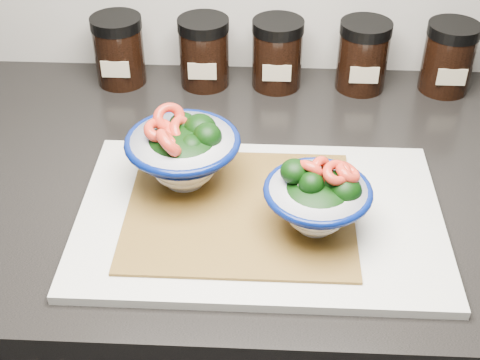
{
  "coord_description": "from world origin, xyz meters",
  "views": [
    {
      "loc": [
        0.07,
        0.72,
        1.45
      ],
      "look_at": [
        0.04,
        1.35,
        0.96
      ],
      "focal_mm": 50.0,
      "sensor_mm": 36.0,
      "label": 1
    }
  ],
  "objects_px": {
    "cutting_board": "(260,217)",
    "bowl_right": "(318,198)",
    "spice_jar_d": "(363,56)",
    "bowl_left": "(184,152)",
    "spice_jar_a": "(119,50)",
    "spice_jar_c": "(277,54)",
    "spice_jar_e": "(448,57)",
    "spice_jar_b": "(204,52)"
  },
  "relations": [
    {
      "from": "bowl_left",
      "to": "spice_jar_b",
      "type": "relative_size",
      "value": 1.3
    },
    {
      "from": "spice_jar_c",
      "to": "spice_jar_d",
      "type": "height_order",
      "value": "same"
    },
    {
      "from": "cutting_board",
      "to": "spice_jar_e",
      "type": "xyz_separation_m",
      "value": [
        0.29,
        0.34,
        0.05
      ]
    },
    {
      "from": "spice_jar_c",
      "to": "spice_jar_a",
      "type": "bearing_deg",
      "value": 180.0
    },
    {
      "from": "cutting_board",
      "to": "spice_jar_b",
      "type": "distance_m",
      "value": 0.36
    },
    {
      "from": "bowl_right",
      "to": "spice_jar_b",
      "type": "distance_m",
      "value": 0.4
    },
    {
      "from": "cutting_board",
      "to": "bowl_right",
      "type": "distance_m",
      "value": 0.09
    },
    {
      "from": "spice_jar_e",
      "to": "spice_jar_d",
      "type": "bearing_deg",
      "value": 180.0
    },
    {
      "from": "cutting_board",
      "to": "spice_jar_b",
      "type": "bearing_deg",
      "value": 106.13
    },
    {
      "from": "cutting_board",
      "to": "spice_jar_e",
      "type": "bearing_deg",
      "value": 49.68
    },
    {
      "from": "cutting_board",
      "to": "spice_jar_a",
      "type": "relative_size",
      "value": 3.98
    },
    {
      "from": "bowl_left",
      "to": "spice_jar_c",
      "type": "height_order",
      "value": "bowl_left"
    },
    {
      "from": "spice_jar_d",
      "to": "spice_jar_a",
      "type": "bearing_deg",
      "value": 180.0
    },
    {
      "from": "cutting_board",
      "to": "bowl_right",
      "type": "relative_size",
      "value": 3.53
    },
    {
      "from": "spice_jar_a",
      "to": "spice_jar_d",
      "type": "height_order",
      "value": "same"
    },
    {
      "from": "spice_jar_c",
      "to": "spice_jar_e",
      "type": "bearing_deg",
      "value": 0.0
    },
    {
      "from": "spice_jar_d",
      "to": "spice_jar_e",
      "type": "bearing_deg",
      "value": 0.0
    },
    {
      "from": "bowl_left",
      "to": "spice_jar_b",
      "type": "bearing_deg",
      "value": 90.06
    },
    {
      "from": "cutting_board",
      "to": "bowl_left",
      "type": "xyz_separation_m",
      "value": [
        -0.1,
        0.06,
        0.06
      ]
    },
    {
      "from": "spice_jar_a",
      "to": "cutting_board",
      "type": "bearing_deg",
      "value": -55.28
    },
    {
      "from": "spice_jar_b",
      "to": "spice_jar_c",
      "type": "relative_size",
      "value": 1.0
    },
    {
      "from": "cutting_board",
      "to": "bowl_right",
      "type": "bearing_deg",
      "value": -19.07
    },
    {
      "from": "bowl_left",
      "to": "spice_jar_a",
      "type": "distance_m",
      "value": 0.32
    },
    {
      "from": "spice_jar_d",
      "to": "bowl_right",
      "type": "bearing_deg",
      "value": -103.52
    },
    {
      "from": "spice_jar_a",
      "to": "spice_jar_e",
      "type": "distance_m",
      "value": 0.53
    },
    {
      "from": "bowl_right",
      "to": "spice_jar_c",
      "type": "relative_size",
      "value": 1.13
    },
    {
      "from": "spice_jar_d",
      "to": "spice_jar_e",
      "type": "relative_size",
      "value": 1.0
    },
    {
      "from": "bowl_right",
      "to": "cutting_board",
      "type": "bearing_deg",
      "value": 160.93
    },
    {
      "from": "cutting_board",
      "to": "spice_jar_e",
      "type": "relative_size",
      "value": 3.98
    },
    {
      "from": "bowl_left",
      "to": "spice_jar_c",
      "type": "bearing_deg",
      "value": 67.61
    },
    {
      "from": "spice_jar_c",
      "to": "spice_jar_e",
      "type": "xyz_separation_m",
      "value": [
        0.27,
        0.0,
        0.0
      ]
    },
    {
      "from": "spice_jar_a",
      "to": "spice_jar_e",
      "type": "xyz_separation_m",
      "value": [
        0.53,
        0.0,
        0.0
      ]
    },
    {
      "from": "bowl_right",
      "to": "spice_jar_d",
      "type": "bearing_deg",
      "value": 76.48
    },
    {
      "from": "bowl_left",
      "to": "spice_jar_d",
      "type": "height_order",
      "value": "bowl_left"
    },
    {
      "from": "bowl_left",
      "to": "bowl_right",
      "type": "xyz_separation_m",
      "value": [
        0.17,
        -0.08,
        -0.0
      ]
    },
    {
      "from": "bowl_right",
      "to": "spice_jar_e",
      "type": "bearing_deg",
      "value": 58.6
    },
    {
      "from": "cutting_board",
      "to": "spice_jar_e",
      "type": "distance_m",
      "value": 0.45
    },
    {
      "from": "bowl_right",
      "to": "spice_jar_a",
      "type": "distance_m",
      "value": 0.48
    },
    {
      "from": "spice_jar_e",
      "to": "spice_jar_b",
      "type": "bearing_deg",
      "value": 180.0
    },
    {
      "from": "spice_jar_e",
      "to": "bowl_left",
      "type": "bearing_deg",
      "value": -143.8
    },
    {
      "from": "spice_jar_d",
      "to": "cutting_board",
      "type": "bearing_deg",
      "value": -114.4
    },
    {
      "from": "bowl_right",
      "to": "spice_jar_c",
      "type": "bearing_deg",
      "value": 97.59
    }
  ]
}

